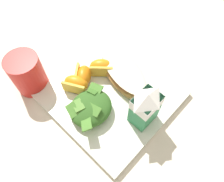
% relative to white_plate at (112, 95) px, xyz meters
% --- Properties ---
extents(ground, '(3.00, 3.00, 0.00)m').
position_rel_white_plate_xyz_m(ground, '(0.00, 0.00, -0.01)').
color(ground, beige).
extents(white_plate, '(0.28, 0.28, 0.02)m').
position_rel_white_plate_xyz_m(white_plate, '(0.00, 0.00, 0.00)').
color(white_plate, white).
rests_on(white_plate, ground).
extents(cheesy_pizza_bread, '(0.13, 0.19, 0.04)m').
position_rel_white_plate_xyz_m(cheesy_pizza_bread, '(-0.06, -0.01, 0.03)').
color(cheesy_pizza_bread, '#B77F42').
rests_on(cheesy_pizza_bread, white_plate).
extents(green_salad_pile, '(0.11, 0.09, 0.04)m').
position_rel_white_plate_xyz_m(green_salad_pile, '(0.07, 0.00, 0.03)').
color(green_salad_pile, '#336023').
rests_on(green_salad_pile, white_plate).
extents(milk_carton, '(0.06, 0.04, 0.11)m').
position_rel_white_plate_xyz_m(milk_carton, '(0.00, 0.10, 0.07)').
color(milk_carton, '#2D8451').
rests_on(milk_carton, white_plate).
extents(orange_wedge_front, '(0.07, 0.07, 0.04)m').
position_rel_white_plate_xyz_m(orange_wedge_front, '(-0.03, -0.06, 0.03)').
color(orange_wedge_front, orange).
rests_on(orange_wedge_front, white_plate).
extents(orange_wedge_middle, '(0.07, 0.07, 0.04)m').
position_rel_white_plate_xyz_m(orange_wedge_middle, '(0.02, -0.08, 0.03)').
color(orange_wedge_middle, orange).
rests_on(orange_wedge_middle, white_plate).
extents(orange_wedge_rear, '(0.06, 0.07, 0.04)m').
position_rel_white_plate_xyz_m(orange_wedge_rear, '(0.05, -0.07, 0.03)').
color(orange_wedge_rear, orange).
rests_on(orange_wedge_rear, white_plate).
extents(drinking_red_cup, '(0.08, 0.08, 0.10)m').
position_rel_white_plate_xyz_m(drinking_red_cup, '(0.11, -0.17, 0.04)').
color(drinking_red_cup, red).
rests_on(drinking_red_cup, ground).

